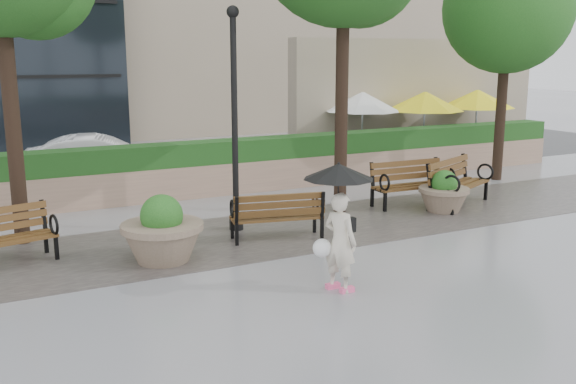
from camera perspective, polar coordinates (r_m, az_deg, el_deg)
name	(u,v)px	position (r m, az deg, el deg)	size (l,w,h in m)	color
ground	(333,282)	(10.08, 4.05, -8.00)	(100.00, 100.00, 0.00)	gray
cobble_strip	(254,235)	(12.61, -3.04, -3.83)	(28.00, 3.20, 0.01)	#383330
hedge_wall	(188,170)	(16.11, -8.92, 1.94)	(24.00, 0.80, 1.35)	tan
cafe_wall	(418,98)	(23.19, 11.51, 8.22)	(10.00, 0.60, 4.00)	tan
cafe_hedge	(447,150)	(21.35, 13.96, 3.61)	(8.00, 0.50, 0.90)	#1E4617
asphalt_street	(146,171)	(20.01, -12.49, 1.83)	(40.00, 7.00, 0.00)	black
bench_1	(0,250)	(11.72, -24.24, -4.73)	(1.89, 1.09, 0.96)	brown
bench_2	(277,225)	(12.25, -0.98, -2.97)	(1.84, 1.05, 0.93)	brown
bench_3	(411,193)	(15.27, 10.91, -0.05)	(1.96, 0.84, 1.03)	brown
bench_4	(458,192)	(15.50, 14.90, -0.02)	(2.14, 1.55, 1.08)	brown
planter_left	(162,236)	(11.11, -11.10, -3.83)	(1.39, 1.39, 1.17)	#7F6B56
planter_right	(444,195)	(14.81, 13.67, -0.30)	(1.13, 1.13, 0.95)	#7F6B56
lamppost	(235,134)	(12.65, -4.75, 5.13)	(0.28, 0.28, 4.38)	black
tree_2	(510,13)	(19.07, 19.10, 14.78)	(3.56, 3.49, 6.44)	black
patio_umb_white	(363,102)	(20.84, 6.65, 7.94)	(2.50, 2.50, 2.30)	black
patio_umb_yellow_a	(425,102)	(21.37, 12.08, 7.86)	(2.50, 2.50, 2.30)	black
patio_umb_yellow_b	(477,99)	(23.01, 16.48, 7.92)	(2.50, 2.50, 2.30)	black
car_right	(100,159)	(18.31, -16.37, 2.80)	(1.40, 4.02, 1.32)	silver
pedestrian	(339,215)	(9.43, 4.56, -2.02)	(1.04, 1.04, 1.91)	beige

